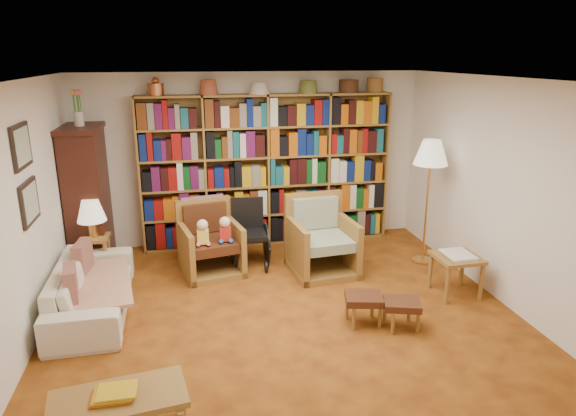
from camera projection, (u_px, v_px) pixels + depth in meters
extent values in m
plane|color=#955416|center=(285.00, 316.00, 5.58)|extent=(5.00, 5.00, 0.00)
plane|color=white|center=(285.00, 80.00, 4.86)|extent=(5.00, 5.00, 0.00)
plane|color=white|center=(252.00, 159.00, 7.56)|extent=(5.00, 0.00, 5.00)
plane|color=white|center=(372.00, 330.00, 2.87)|extent=(5.00, 0.00, 5.00)
plane|color=white|center=(20.00, 221.00, 4.74)|extent=(0.00, 5.00, 5.00)
plane|color=white|center=(505.00, 193.00, 5.69)|extent=(0.00, 5.00, 5.00)
cube|color=olive|center=(267.00, 171.00, 7.49)|extent=(3.60, 0.30, 2.20)
cube|color=#3C1810|center=(88.00, 199.00, 6.76)|extent=(0.45, 0.90, 1.80)
cube|color=#3C1810|center=(80.00, 128.00, 6.49)|extent=(0.50, 0.95, 0.06)
cylinder|color=silver|center=(79.00, 119.00, 6.46)|extent=(0.12, 0.12, 0.18)
cube|color=black|center=(21.00, 146.00, 4.84)|extent=(0.03, 0.52, 0.42)
cube|color=gray|center=(23.00, 146.00, 4.84)|extent=(0.01, 0.44, 0.34)
cube|color=black|center=(30.00, 202.00, 4.99)|extent=(0.03, 0.52, 0.42)
cube|color=gray|center=(31.00, 202.00, 5.00)|extent=(0.01, 0.44, 0.34)
imported|color=beige|center=(92.00, 288.00, 5.62)|extent=(1.89, 0.76, 0.55)
cube|color=beige|center=(97.00, 285.00, 5.62)|extent=(0.89, 1.41, 0.04)
cube|color=maroon|center=(83.00, 262.00, 5.87)|extent=(0.17, 0.40, 0.39)
cube|color=maroon|center=(71.00, 288.00, 5.22)|extent=(0.18, 0.39, 0.38)
cube|color=olive|center=(94.00, 238.00, 6.46)|extent=(0.37, 0.37, 0.04)
cylinder|color=olive|center=(83.00, 263.00, 6.38)|extent=(0.05, 0.05, 0.49)
cylinder|color=olive|center=(106.00, 261.00, 6.43)|extent=(0.05, 0.05, 0.49)
cylinder|color=olive|center=(87.00, 255.00, 6.64)|extent=(0.05, 0.05, 0.49)
cylinder|color=olive|center=(109.00, 253.00, 6.69)|extent=(0.05, 0.05, 0.49)
cylinder|color=gold|center=(93.00, 229.00, 6.42)|extent=(0.12, 0.12, 0.20)
cone|color=beige|center=(91.00, 210.00, 6.35)|extent=(0.35, 0.35, 0.28)
cube|color=olive|center=(212.00, 269.00, 6.68)|extent=(0.87, 0.89, 0.08)
cube|color=olive|center=(185.00, 251.00, 6.54)|extent=(0.22, 0.76, 0.65)
cube|color=olive|center=(237.00, 247.00, 6.67)|extent=(0.22, 0.76, 0.65)
cube|color=olive|center=(209.00, 231.00, 6.88)|extent=(0.73, 0.23, 0.91)
cube|color=#492213|center=(211.00, 244.00, 6.55)|extent=(0.68, 0.74, 0.12)
cube|color=#492213|center=(209.00, 217.00, 6.76)|extent=(0.58, 0.21, 0.39)
cube|color=#B02E42|center=(208.00, 211.00, 6.84)|extent=(0.57, 0.17, 0.41)
cube|color=olive|center=(322.00, 269.00, 6.70)|extent=(0.86, 0.89, 0.09)
cube|color=olive|center=(295.00, 249.00, 6.54)|extent=(0.16, 0.82, 0.70)
cube|color=olive|center=(349.00, 245.00, 6.68)|extent=(0.16, 0.82, 0.70)
cube|color=olive|center=(315.00, 227.00, 6.91)|extent=(0.79, 0.16, 0.98)
cube|color=gray|center=(323.00, 241.00, 6.56)|extent=(0.68, 0.75, 0.13)
cube|color=gray|center=(317.00, 213.00, 6.78)|extent=(0.62, 0.17, 0.42)
cube|color=black|center=(250.00, 235.00, 6.80)|extent=(0.44, 0.44, 0.06)
cube|color=black|center=(247.00, 213.00, 6.93)|extent=(0.43, 0.06, 0.43)
cylinder|color=black|center=(231.00, 245.00, 6.89)|extent=(0.03, 0.54, 0.54)
cylinder|color=black|center=(266.00, 243.00, 6.99)|extent=(0.03, 0.54, 0.54)
cylinder|color=black|center=(240.00, 269.00, 6.62)|extent=(0.03, 0.15, 0.15)
cylinder|color=black|center=(266.00, 266.00, 6.69)|extent=(0.03, 0.15, 0.15)
cylinder|color=gold|center=(422.00, 260.00, 7.04)|extent=(0.28, 0.28, 0.03)
cylinder|color=gold|center=(426.00, 212.00, 6.84)|extent=(0.03, 0.03, 1.42)
cone|color=beige|center=(431.00, 152.00, 6.61)|extent=(0.45, 0.45, 0.32)
cube|color=olive|center=(457.00, 258.00, 5.96)|extent=(0.51, 0.51, 0.04)
cylinder|color=olive|center=(447.00, 286.00, 5.79)|extent=(0.05, 0.05, 0.44)
cylinder|color=olive|center=(481.00, 283.00, 5.88)|extent=(0.05, 0.05, 0.44)
cylinder|color=olive|center=(430.00, 271.00, 6.19)|extent=(0.05, 0.05, 0.44)
cylinder|color=olive|center=(462.00, 268.00, 6.27)|extent=(0.05, 0.05, 0.44)
cube|color=silver|center=(457.00, 255.00, 5.95)|extent=(0.31, 0.38, 0.03)
cube|color=#492213|center=(364.00, 298.00, 5.35)|extent=(0.45, 0.40, 0.08)
cylinder|color=olive|center=(354.00, 319.00, 5.26)|extent=(0.04, 0.04, 0.25)
cylinder|color=olive|center=(380.00, 316.00, 5.32)|extent=(0.04, 0.04, 0.25)
cylinder|color=olive|center=(347.00, 309.00, 5.48)|extent=(0.04, 0.04, 0.25)
cylinder|color=olive|center=(372.00, 306.00, 5.53)|extent=(0.04, 0.04, 0.25)
cube|color=#492213|center=(402.00, 304.00, 5.26)|extent=(0.44, 0.40, 0.07)
cylinder|color=olive|center=(393.00, 324.00, 5.18)|extent=(0.04, 0.04, 0.24)
cylinder|color=olive|center=(418.00, 321.00, 5.23)|extent=(0.04, 0.04, 0.24)
cylinder|color=olive|center=(385.00, 314.00, 5.38)|extent=(0.04, 0.04, 0.24)
cylinder|color=olive|center=(409.00, 311.00, 5.44)|extent=(0.04, 0.04, 0.24)
cube|color=olive|center=(118.00, 399.00, 3.71)|extent=(1.03, 0.62, 0.05)
cylinder|color=olive|center=(63.00, 411.00, 3.86)|extent=(0.06, 0.06, 0.32)
cylinder|color=olive|center=(181.00, 396.00, 4.03)|extent=(0.06, 0.06, 0.32)
cube|color=brown|center=(118.00, 393.00, 3.69)|extent=(0.31, 0.26, 0.05)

